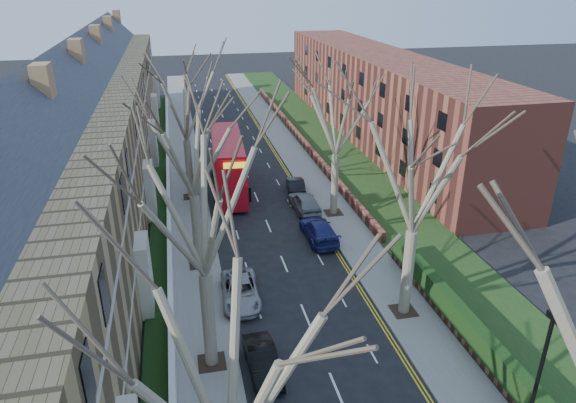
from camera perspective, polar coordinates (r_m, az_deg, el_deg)
pavement_left at (r=56.96m, az=-11.50°, el=4.71°), size 3.00×102.00×0.12m
pavement_right at (r=58.28m, az=0.40°, el=5.64°), size 3.00×102.00×0.12m
terrace_left at (r=48.26m, az=-20.85°, el=6.99°), size 9.70×78.00×13.60m
flats_right at (r=64.07m, az=9.84°, el=11.53°), size 13.97×54.00×10.00m
wall_hedge_right at (r=27.90m, az=22.03°, el=-16.08°), size 0.70×24.00×1.80m
front_wall_left at (r=49.26m, az=-13.15°, el=2.21°), size 0.30×78.00×1.00m
grass_verge_right at (r=59.37m, az=4.66°, el=6.00°), size 6.00×102.00×0.06m
lamp_post at (r=21.15m, az=25.55°, el=-19.25°), size 0.18×0.50×8.11m
tree_left_near at (r=14.40m, az=-7.19°, el=-16.61°), size 9.80×9.80×13.73m
tree_left_mid at (r=22.71m, az=-9.86°, el=1.01°), size 10.50×10.50×14.71m
tree_left_far at (r=32.27m, az=-10.90°, el=7.21°), size 10.15×10.15×14.22m
tree_left_dist at (r=43.86m, az=-11.62°, el=11.93°), size 10.50×10.50×14.71m
tree_right_mid at (r=27.37m, az=14.45°, el=4.57°), size 10.50×10.50×14.71m
tree_right_far at (r=39.93m, az=5.53°, el=10.69°), size 10.15×10.15×14.22m
double_decker_bus at (r=47.09m, az=-6.67°, el=4.01°), size 3.47×11.89×4.89m
car_left_mid at (r=26.72m, az=-2.83°, el=-17.32°), size 1.57×4.09×1.33m
car_left_far at (r=31.76m, az=-5.33°, el=-9.86°), size 2.45×4.91×1.34m
car_right_near at (r=38.54m, az=3.48°, el=-3.21°), size 2.13×5.16×1.49m
car_right_mid at (r=43.16m, az=1.85°, el=-0.03°), size 2.10×4.75×1.59m
car_right_far at (r=46.83m, az=0.84°, el=1.79°), size 1.93×4.27×1.36m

